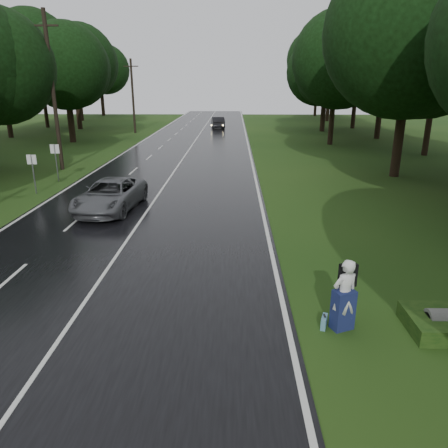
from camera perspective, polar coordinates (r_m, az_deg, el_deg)
The scene contains 16 objects.
ground at distance 12.80m, azimuth -19.07°, elevation -11.33°, with size 160.00×160.00×0.00m, color #254313.
road at distance 31.27m, azimuth -6.71°, elevation 7.03°, with size 12.00×140.00×0.04m, color black.
lane_center at distance 31.27m, azimuth -6.71°, elevation 7.08°, with size 0.12×140.00×0.01m, color silver.
grey_car at distance 22.07m, azimuth -15.05°, elevation 3.79°, with size 2.51×5.45×1.51m, color #57595D.
far_car at distance 61.88m, azimuth -0.83°, elevation 13.52°, with size 1.67×4.80×1.58m, color black.
hitchhiker at distance 11.48m, azimuth 15.89°, elevation -9.43°, with size 0.84×0.82×1.96m.
suitcase at distance 11.76m, azimuth 13.32°, elevation -12.70°, with size 0.13×0.44×0.31m, color teal.
utility_pole_mid at distance 34.17m, azimuth -20.91°, elevation 6.89°, with size 1.80×0.28×10.94m, color black, non-canonical shape.
utility_pole_far at distance 57.32m, azimuth -11.86°, elevation 11.91°, with size 1.80×0.28×9.03m, color black, non-canonical shape.
road_sign_a at distance 27.13m, azimuth -23.93°, elevation 3.76°, with size 0.55×0.10×2.28m, color white, non-canonical shape.
road_sign_b at distance 30.06m, azimuth -21.36°, elevation 5.39°, with size 0.58×0.10×2.41m, color white, non-canonical shape.
tree_left_e at distance 50.08m, azimuth -19.64°, elevation 10.35°, with size 8.62×8.62×13.47m, color black, non-canonical shape.
tree_left_f at distance 64.27m, azimuth -18.79°, elevation 12.01°, with size 9.75×9.75×15.23m, color black, non-canonical shape.
tree_right_d at distance 31.85m, azimuth 21.89°, elevation 6.00°, with size 9.93×9.93×15.52m, color black, non-canonical shape.
tree_right_e at distance 46.80m, azimuth 14.05°, elevation 10.37°, with size 9.16×9.16×14.32m, color black, non-canonical shape.
tree_right_f at distance 59.71m, azimuth 13.03°, elevation 12.08°, with size 8.19×8.19×12.79m, color black, non-canonical shape.
Camera 1 is at (4.35, -10.36, 6.14)m, focal length 33.95 mm.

